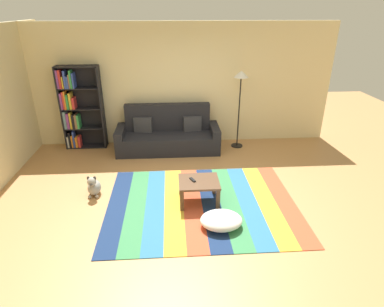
{
  "coord_description": "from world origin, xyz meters",
  "views": [
    {
      "loc": [
        -0.29,
        -4.66,
        2.97
      ],
      "look_at": [
        0.05,
        0.34,
        0.65
      ],
      "focal_mm": 29.83,
      "sensor_mm": 36.0,
      "label": 1
    }
  ],
  "objects_px": {
    "pouf": "(221,220)",
    "tv_remote": "(193,180)",
    "couch": "(168,135)",
    "coffee_table": "(199,185)",
    "bookshelf": "(77,109)",
    "dog": "(94,187)",
    "standing_lamp": "(241,84)"
  },
  "relations": [
    {
      "from": "couch",
      "to": "standing_lamp",
      "type": "relative_size",
      "value": 1.3
    },
    {
      "from": "coffee_table",
      "to": "dog",
      "type": "distance_m",
      "value": 1.82
    },
    {
      "from": "couch",
      "to": "pouf",
      "type": "relative_size",
      "value": 3.64
    },
    {
      "from": "coffee_table",
      "to": "standing_lamp",
      "type": "bearing_deg",
      "value": 64.26
    },
    {
      "from": "tv_remote",
      "to": "pouf",
      "type": "bearing_deg",
      "value": -87.99
    },
    {
      "from": "couch",
      "to": "pouf",
      "type": "xyz_separation_m",
      "value": [
        0.77,
        -2.89,
        -0.22
      ]
    },
    {
      "from": "couch",
      "to": "standing_lamp",
      "type": "xyz_separation_m",
      "value": [
        1.59,
        0.07,
        1.11
      ]
    },
    {
      "from": "couch",
      "to": "dog",
      "type": "distance_m",
      "value": 2.26
    },
    {
      "from": "bookshelf",
      "to": "pouf",
      "type": "bearing_deg",
      "value": -48.81
    },
    {
      "from": "pouf",
      "to": "standing_lamp",
      "type": "distance_m",
      "value": 3.35
    },
    {
      "from": "bookshelf",
      "to": "couch",
      "type": "bearing_deg",
      "value": -8.03
    },
    {
      "from": "dog",
      "to": "standing_lamp",
      "type": "xyz_separation_m",
      "value": [
        2.87,
        1.93,
        1.29
      ]
    },
    {
      "from": "pouf",
      "to": "tv_remote",
      "type": "bearing_deg",
      "value": 117.4
    },
    {
      "from": "coffee_table",
      "to": "pouf",
      "type": "height_order",
      "value": "coffee_table"
    },
    {
      "from": "bookshelf",
      "to": "standing_lamp",
      "type": "height_order",
      "value": "bookshelf"
    },
    {
      "from": "couch",
      "to": "bookshelf",
      "type": "bearing_deg",
      "value": 171.97
    },
    {
      "from": "coffee_table",
      "to": "standing_lamp",
      "type": "distance_m",
      "value": 2.76
    },
    {
      "from": "pouf",
      "to": "tv_remote",
      "type": "relative_size",
      "value": 4.13
    },
    {
      "from": "pouf",
      "to": "standing_lamp",
      "type": "relative_size",
      "value": 0.36
    },
    {
      "from": "bookshelf",
      "to": "coffee_table",
      "type": "distance_m",
      "value": 3.57
    },
    {
      "from": "bookshelf",
      "to": "dog",
      "type": "xyz_separation_m",
      "value": [
        0.72,
        -2.14,
        -0.76
      ]
    },
    {
      "from": "standing_lamp",
      "to": "tv_remote",
      "type": "bearing_deg",
      "value": -118.06
    },
    {
      "from": "coffee_table",
      "to": "pouf",
      "type": "distance_m",
      "value": 0.77
    },
    {
      "from": "dog",
      "to": "tv_remote",
      "type": "xyz_separation_m",
      "value": [
        1.68,
        -0.31,
        0.25
      ]
    },
    {
      "from": "pouf",
      "to": "dog",
      "type": "height_order",
      "value": "dog"
    },
    {
      "from": "couch",
      "to": "bookshelf",
      "type": "relative_size",
      "value": 1.23
    },
    {
      "from": "standing_lamp",
      "to": "bookshelf",
      "type": "bearing_deg",
      "value": 176.62
    },
    {
      "from": "pouf",
      "to": "bookshelf",
      "type": "bearing_deg",
      "value": 131.19
    },
    {
      "from": "tv_remote",
      "to": "dog",
      "type": "bearing_deg",
      "value": 144.15
    },
    {
      "from": "couch",
      "to": "coffee_table",
      "type": "height_order",
      "value": "couch"
    },
    {
      "from": "dog",
      "to": "standing_lamp",
      "type": "bearing_deg",
      "value": 33.88
    },
    {
      "from": "standing_lamp",
      "to": "dog",
      "type": "bearing_deg",
      "value": -146.12
    }
  ]
}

